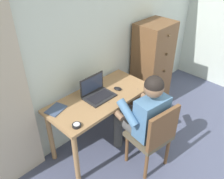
{
  "coord_description": "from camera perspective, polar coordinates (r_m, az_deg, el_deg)",
  "views": [
    {
      "loc": [
        -1.82,
        0.16,
        2.35
      ],
      "look_at": [
        -0.19,
        1.74,
        0.84
      ],
      "focal_mm": 38.83,
      "sensor_mm": 36.0,
      "label": 1
    }
  ],
  "objects": [
    {
      "name": "laptop",
      "position": [
        2.78,
        -3.57,
        -0.67
      ],
      "size": [
        0.34,
        0.25,
        0.24
      ],
      "color": "#232326",
      "rests_on": "desk"
    },
    {
      "name": "dresser",
      "position": [
        3.65,
        9.41,
        5.43
      ],
      "size": [
        0.52,
        0.44,
        1.32
      ],
      "color": "brown",
      "rests_on": "ground_plane"
    },
    {
      "name": "computer_mouse",
      "position": [
        2.9,
        1.35,
        0.21
      ],
      "size": [
        0.09,
        0.11,
        0.03
      ],
      "primitive_type": "ellipsoid",
      "rotation": [
        0.0,
        0.0,
        0.35
      ],
      "color": "black",
      "rests_on": "desk"
    },
    {
      "name": "notebook_pad",
      "position": [
        2.66,
        -13.07,
        -4.6
      ],
      "size": [
        0.24,
        0.2,
        0.01
      ],
      "primitive_type": "cube",
      "rotation": [
        0.0,
        0.0,
        0.27
      ],
      "color": "#3D4C6B",
      "rests_on": "desk"
    },
    {
      "name": "person_seated",
      "position": [
        2.67,
        7.27,
        -5.69
      ],
      "size": [
        0.58,
        0.62,
        1.2
      ],
      "color": "#4C4C4C",
      "rests_on": "ground_plane"
    },
    {
      "name": "chair",
      "position": [
        2.7,
        9.77,
        -10.56
      ],
      "size": [
        0.47,
        0.46,
        0.88
      ],
      "color": "brown",
      "rests_on": "ground_plane"
    },
    {
      "name": "wall_back",
      "position": [
        2.95,
        -3.99,
        11.58
      ],
      "size": [
        4.8,
        0.05,
        2.5
      ],
      "primitive_type": "cube",
      "color": "silver",
      "rests_on": "ground_plane"
    },
    {
      "name": "desk_clock",
      "position": [
        2.41,
        -8.32,
        -8.35
      ],
      "size": [
        0.09,
        0.09,
        0.03
      ],
      "color": "black",
      "rests_on": "desk"
    },
    {
      "name": "desk",
      "position": [
        2.86,
        -2.84,
        -3.57
      ],
      "size": [
        1.27,
        0.58,
        0.74
      ],
      "color": "#9E754C",
      "rests_on": "ground_plane"
    }
  ]
}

